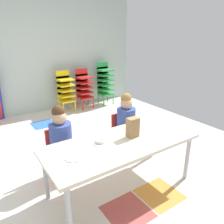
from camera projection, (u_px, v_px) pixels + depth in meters
ground_plane at (86, 169)px, 2.87m from camera, size 5.29×5.33×0.02m
back_wall at (24, 52)px, 4.49m from camera, size 5.29×0.10×2.65m
craft_table at (122, 146)px, 2.32m from camera, size 1.67×0.72×0.60m
seated_child_near_camera at (61, 135)px, 2.53m from camera, size 0.34×0.34×0.92m
seated_child_middle_seat at (126, 119)px, 3.04m from camera, size 0.32×0.32×0.92m
kid_chair_yellow_stack at (65, 89)px, 4.85m from camera, size 0.32×0.30×0.92m
kid_chair_red_stack at (84, 86)px, 5.09m from camera, size 0.32×0.30×0.92m
kid_chair_green_stack at (105, 81)px, 5.38m from camera, size 0.32×0.30×1.04m
paper_bag_brown at (133, 127)px, 2.38m from camera, size 0.13×0.09×0.22m
paper_plate_near_edge at (100, 143)px, 2.27m from camera, size 0.18×0.18×0.01m
paper_plate_center_table at (74, 157)px, 2.00m from camera, size 0.18×0.18×0.01m
donut_powdered_on_plate at (100, 141)px, 2.26m from camera, size 0.11×0.11×0.04m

